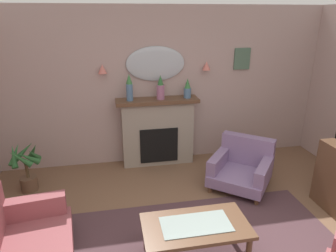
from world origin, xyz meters
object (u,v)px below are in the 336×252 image
object	(u,v)px
mantel_vase_right	(160,89)
wall_mirror	(156,64)
mantel_vase_left	(187,89)
armchair_beside_couch	(242,166)
mantel_vase_centre	(129,88)
wall_sconce_right	(206,66)
framed_picture	(242,59)
fireplace	(158,132)
potted_plant_small_fern	(26,166)
wall_sconce_left	(102,69)
coffee_table	(196,229)

from	to	relation	value
mantel_vase_right	wall_mirror	world-z (taller)	wall_mirror
mantel_vase_left	wall_mirror	world-z (taller)	wall_mirror
mantel_vase_right	armchair_beside_couch	bearing A→B (deg)	-41.25
mantel_vase_centre	wall_sconce_right	xyz separation A→B (m)	(1.30, 0.12, 0.29)
framed_picture	mantel_vase_centre	bearing A→B (deg)	-174.73
mantel_vase_centre	wall_mirror	distance (m)	0.59
mantel_vase_right	fireplace	bearing A→B (deg)	150.47
fireplace	potted_plant_small_fern	bearing A→B (deg)	-165.25
wall_sconce_left	wall_sconce_right	size ratio (longest dim) A/B	1.00
mantel_vase_left	wall_mirror	size ratio (longest dim) A/B	0.34
framed_picture	mantel_vase_left	bearing A→B (deg)	-169.80
fireplace	wall_sconce_left	size ratio (longest dim) A/B	9.71
mantel_vase_right	mantel_vase_left	world-z (taller)	mantel_vase_right
mantel_vase_centre	mantel_vase_right	world-z (taller)	mantel_vase_centre
mantel_vase_right	wall_mirror	bearing A→B (deg)	106.39
potted_plant_small_fern	wall_sconce_right	bearing A→B (deg)	12.26
mantel_vase_right	wall_sconce_right	size ratio (longest dim) A/B	2.83
wall_mirror	framed_picture	bearing A→B (deg)	0.38
fireplace	wall_sconce_left	world-z (taller)	wall_sconce_left
mantel_vase_centre	coffee_table	xyz separation A→B (m)	(0.47, -2.29, -0.99)
mantel_vase_left	armchair_beside_couch	xyz separation A→B (m)	(0.63, -0.95, -1.00)
mantel_vase_right	coffee_table	distance (m)	2.48
mantel_vase_right	framed_picture	xyz separation A→B (m)	(1.45, 0.18, 0.41)
fireplace	mantel_vase_centre	distance (m)	0.92
armchair_beside_couch	framed_picture	bearing A→B (deg)	71.98
fireplace	mantel_vase_left	bearing A→B (deg)	-3.24
potted_plant_small_fern	wall_sconce_left	bearing A→B (deg)	28.03
wall_sconce_right	framed_picture	xyz separation A→B (m)	(0.65, 0.06, 0.09)
fireplace	mantel_vase_right	size ratio (longest dim) A/B	3.43
wall_mirror	framed_picture	xyz separation A→B (m)	(1.50, 0.01, 0.04)
mantel_vase_centre	wall_mirror	xyz separation A→B (m)	(0.45, 0.17, 0.34)
wall_mirror	mantel_vase_left	bearing A→B (deg)	-18.78
wall_sconce_right	potted_plant_small_fern	size ratio (longest dim) A/B	0.19
mantel_vase_right	framed_picture	world-z (taller)	framed_picture
mantel_vase_left	potted_plant_small_fern	size ratio (longest dim) A/B	0.44
framed_picture	coffee_table	distance (m)	3.19
fireplace	mantel_vase_right	bearing A→B (deg)	-29.53
mantel_vase_left	potted_plant_small_fern	bearing A→B (deg)	-168.70
wall_sconce_left	wall_sconce_right	xyz separation A→B (m)	(1.70, 0.00, 0.00)
mantel_vase_centre	mantel_vase_left	distance (m)	0.95
wall_sconce_right	coffee_table	bearing A→B (deg)	-108.99
framed_picture	wall_mirror	bearing A→B (deg)	-179.62
mantel_vase_right	armchair_beside_couch	world-z (taller)	mantel_vase_right
fireplace	armchair_beside_couch	distance (m)	1.52
wall_sconce_left	armchair_beside_couch	size ratio (longest dim) A/B	0.12
mantel_vase_right	wall_mirror	size ratio (longest dim) A/B	0.41
coffee_table	framed_picture	bearing A→B (deg)	59.08
mantel_vase_centre	wall_mirror	size ratio (longest dim) A/B	0.45
coffee_table	potted_plant_small_fern	world-z (taller)	potted_plant_small_fern
framed_picture	mantel_vase_right	bearing A→B (deg)	-172.92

